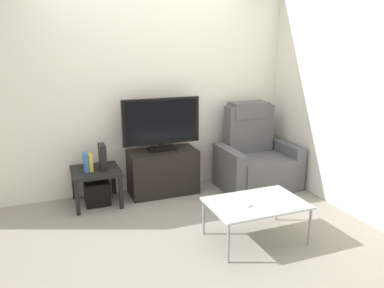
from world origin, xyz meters
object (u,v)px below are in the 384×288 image
Objects in this scene: game_console at (102,157)px; recliner_armchair at (255,158)px; cell_phone at (244,204)px; television at (161,123)px; subwoofer_box at (97,192)px; book_leftmost at (86,162)px; side_table at (96,175)px; coffee_table at (256,205)px; book_middle at (91,162)px; tv_stand at (163,172)px.

recliner_armchair is at bearing -4.79° from game_console.
cell_phone is (1.07, -1.41, -0.18)m from game_console.
game_console is at bearing -176.04° from television.
game_console reaches higher than subwoofer_box.
subwoofer_box is 0.40m from book_leftmost.
television is 0.80m from game_console.
side_table is 1.88× the size of game_console.
subwoofer_box is at bearing 109.07° from cell_phone.
television is at bearing 107.97° from coffee_table.
television is at bearing 82.59° from cell_phone.
book_middle is (-0.05, -0.02, 0.38)m from subwoofer_box.
subwoofer_box is 1.85× the size of cell_phone.
coffee_table is (1.20, -1.41, -0.20)m from game_console.
tv_stand is 0.82m from side_table.
side_table is at bearing -173.66° from game_console.
side_table is 0.22m from subwoofer_box.
recliner_armchair is at bearing -10.03° from television.
tv_stand reaches higher than subwoofer_box.
recliner_armchair is 1.20× the size of coffee_table.
book_leftmost is at bearing -171.03° from game_console.
side_table reaches higher than subwoofer_box.
recliner_armchair is 2.08m from book_middle.
cell_phone is (1.21, -1.38, -0.13)m from book_middle.
book_leftmost is (-0.10, -0.02, 0.39)m from subwoofer_box.
book_leftmost is 0.20m from game_console.
book_leftmost is 0.24× the size of coffee_table.
coffee_table is at bearing -129.34° from recliner_armchair.
book_leftmost reaches higher than book_middle.
cell_phone is (0.34, -1.46, -0.50)m from television.
tv_stand is 0.96m from book_leftmost.
book_leftmost is 1.88m from cell_phone.
coffee_table is at bearing -71.81° from tv_stand.
cell_phone reaches higher than coffee_table.
book_leftmost is at bearing 167.30° from recliner_armchair.
book_middle is at bearing -175.93° from tv_stand.
television reaches higher than subwoofer_box.
side_table is 1.94× the size of subwoofer_box.
tv_stand is at bearing 108.19° from coffee_table.
book_middle is (-0.05, -0.02, 0.16)m from side_table.
tv_stand is 0.93× the size of coffee_table.
coffee_table is at bearing -45.78° from book_middle.
television is at bearing 160.83° from recliner_armchair.
side_table is 0.60× the size of coffee_table.
television reaches higher than book_leftmost.
game_console is at bearing 130.47° from coffee_table.
game_console is (-1.93, 0.16, 0.19)m from recliner_armchair.
game_console is 1.92× the size of cell_phone.
tv_stand is 3.86× the size of book_leftmost.
book_middle is (0.05, 0.00, -0.01)m from book_leftmost.
book_leftmost reaches higher than subwoofer_box.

